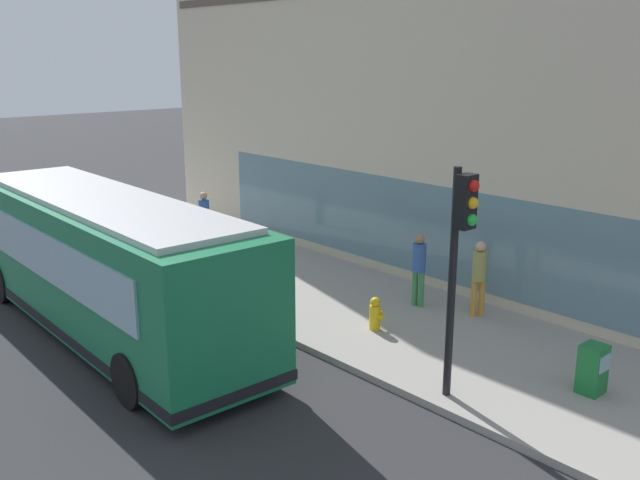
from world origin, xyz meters
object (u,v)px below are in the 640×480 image
Objects in this scene: traffic_light_near_corner at (460,241)px; pedestrian_by_light_pole at (479,273)px; pedestrian_near_building_entrance at (419,265)px; newspaper_vending_box at (593,369)px; city_bus_nearside at (106,265)px; fire_hydrant at (375,314)px; pedestrian_near_hydrant at (203,244)px; pedestrian_walking_along_curb at (204,216)px.

traffic_light_near_corner reaches higher than pedestrian_by_light_pole.
newspaper_vending_box is at bearing -102.74° from pedestrian_near_building_entrance.
city_bus_nearside is 13.65× the size of fire_hydrant.
pedestrian_near_building_entrance is (-0.50, 1.35, -0.00)m from pedestrian_by_light_pole.
city_bus_nearside is 5.72× the size of pedestrian_by_light_pole.
traffic_light_near_corner is 8.58m from pedestrian_near_hydrant.
fire_hydrant is at bearing 67.81° from traffic_light_near_corner.
pedestrian_walking_along_curb reaches higher than pedestrian_by_light_pole.
newspaper_vending_box is (-1.62, -3.59, -0.57)m from pedestrian_by_light_pole.
pedestrian_near_hydrant is at bearing -123.71° from pedestrian_walking_along_curb.
pedestrian_by_light_pole is 9.11m from pedestrian_walking_along_curb.
pedestrian_walking_along_curb is at bearing 79.37° from traffic_light_near_corner.
newspaper_vending_box is at bearing -60.45° from city_bus_nearside.
pedestrian_walking_along_curb is (-1.51, 8.99, 0.02)m from pedestrian_by_light_pole.
fire_hydrant is 0.82× the size of newspaper_vending_box.
traffic_light_near_corner is 3.44m from newspaper_vending_box.
city_bus_nearside is 5.80× the size of pedestrian_near_hydrant.
traffic_light_near_corner is 4.91m from pedestrian_near_building_entrance.
traffic_light_near_corner is at bearing -100.63° from pedestrian_walking_along_curb.
pedestrian_by_light_pole is 1.44m from pedestrian_near_building_entrance.
pedestrian_by_light_pole reaches higher than newspaper_vending_box.
newspaper_vending_box is (-1.12, -4.94, -0.56)m from pedestrian_near_building_entrance.
pedestrian_walking_along_curb reaches higher than newspaper_vending_box.
pedestrian_by_light_pole is at bearing 29.67° from traffic_light_near_corner.
newspaper_vending_box reaches higher than fire_hydrant.
traffic_light_near_corner is (2.96, -7.11, 1.42)m from city_bus_nearside.
pedestrian_near_hydrant is 1.93× the size of newspaper_vending_box.
newspaper_vending_box is at bearing -38.45° from traffic_light_near_corner.
pedestrian_walking_along_curb is at bearing 37.89° from city_bus_nearside.
traffic_light_near_corner is at bearing -67.43° from city_bus_nearside.
city_bus_nearside reaches higher than pedestrian_by_light_pole.
pedestrian_near_building_entrance is (1.83, 0.35, 0.66)m from fire_hydrant.
city_bus_nearside is at bearing 112.57° from traffic_light_near_corner.
traffic_light_near_corner reaches higher than pedestrian_near_building_entrance.
fire_hydrant is 0.42× the size of pedestrian_near_building_entrance.
pedestrian_walking_along_curb is 7.70m from pedestrian_near_building_entrance.
pedestrian_by_light_pole reaches higher than pedestrian_near_building_entrance.
city_bus_nearside is at bearing 135.85° from fire_hydrant.
pedestrian_near_hydrant is 3.18m from pedestrian_walking_along_curb.
city_bus_nearside is at bearing 142.16° from pedestrian_by_light_pole.
fire_hydrant is at bearing -95.93° from pedestrian_walking_along_curb.
pedestrian_near_hydrant is 10.08m from newspaper_vending_box.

